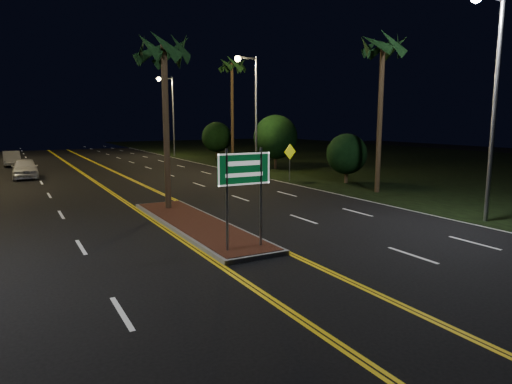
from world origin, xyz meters
TOP-DOWN VIEW (x-y plane):
  - ground at (0.00, 0.00)m, footprint 120.00×120.00m
  - grass_right at (30.00, 25.00)m, footprint 40.00×110.00m
  - median_island at (0.00, 7.00)m, footprint 2.25×10.25m
  - highway_sign at (0.00, 2.80)m, footprint 1.80×0.08m
  - streetlight_right_near at (10.61, 2.00)m, footprint 1.91×0.44m
  - streetlight_right_mid at (10.61, 22.00)m, footprint 1.91×0.44m
  - streetlight_right_far at (10.61, 42.00)m, footprint 1.91×0.44m
  - palm_median at (0.00, 10.50)m, footprint 2.40×2.40m
  - palm_right_near at (12.50, 10.00)m, footprint 2.40×2.40m
  - palm_right_far at (12.80, 30.00)m, footprint 2.40×2.40m
  - shrub_near at (13.50, 14.00)m, footprint 2.70×2.70m
  - shrub_mid at (14.00, 24.00)m, footprint 3.78×3.78m
  - shrub_far at (13.80, 36.00)m, footprint 3.24×3.24m
  - car_near at (-5.32, 27.19)m, footprint 2.31×5.14m
  - car_far at (-6.01, 37.87)m, footprint 2.08×4.70m
  - warning_sign at (10.80, 16.79)m, footprint 1.06×0.23m

SIDE VIEW (x-z plane):
  - ground at x=0.00m, z-range 0.00..0.00m
  - grass_right at x=30.00m, z-range 0.00..0.01m
  - median_island at x=0.00m, z-range 0.00..0.17m
  - car_far at x=-6.01m, z-range 0.00..1.55m
  - car_near at x=-5.32m, z-range 0.00..1.69m
  - warning_sign at x=10.80m, z-range 0.39..2.94m
  - shrub_near at x=13.50m, z-range 0.30..3.60m
  - shrub_far at x=13.80m, z-range 0.36..4.32m
  - highway_sign at x=0.00m, z-range 0.80..4.00m
  - shrub_mid at x=14.00m, z-range 0.42..5.04m
  - streetlight_right_near at x=10.61m, z-range 1.16..10.16m
  - streetlight_right_mid at x=10.61m, z-range 1.16..10.16m
  - streetlight_right_far at x=10.61m, z-range 1.16..10.16m
  - palm_median at x=0.00m, z-range 3.13..11.43m
  - palm_right_near at x=12.50m, z-range 3.56..12.86m
  - palm_right_far at x=12.80m, z-range 3.99..14.29m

